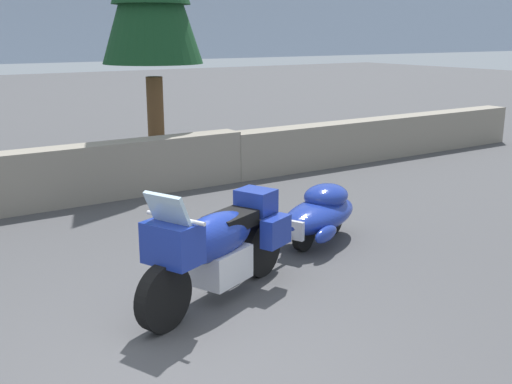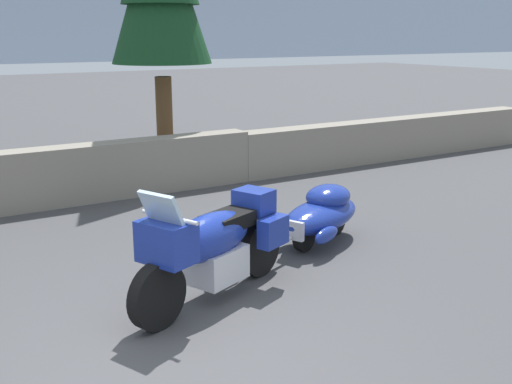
% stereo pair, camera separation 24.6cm
% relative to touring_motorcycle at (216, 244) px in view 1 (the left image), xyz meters
% --- Properties ---
extents(ground_plane, '(80.00, 80.00, 0.00)m').
position_rel_touring_motorcycle_xyz_m(ground_plane, '(-0.96, -0.98, -0.62)').
color(ground_plane, '#424244').
extents(stone_guard_wall, '(24.00, 0.58, 0.96)m').
position_rel_touring_motorcycle_xyz_m(stone_guard_wall, '(-0.92, 4.58, -0.16)').
color(stone_guard_wall, gray).
rests_on(stone_guard_wall, ground).
extents(touring_motorcycle, '(2.19, 1.26, 1.33)m').
position_rel_touring_motorcycle_xyz_m(touring_motorcycle, '(0.00, 0.00, 0.00)').
color(touring_motorcycle, black).
rests_on(touring_motorcycle, ground).
extents(car_shaped_trailer, '(2.17, 1.22, 0.76)m').
position_rel_touring_motorcycle_xyz_m(car_shaped_trailer, '(2.09, 0.87, -0.21)').
color(car_shaped_trailer, black).
rests_on(car_shaped_trailer, ground).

